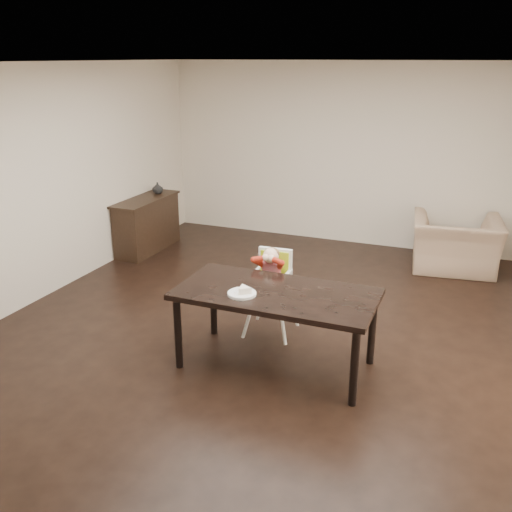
{
  "coord_description": "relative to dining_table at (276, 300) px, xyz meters",
  "views": [
    {
      "loc": [
        1.76,
        -4.94,
        2.75
      ],
      "look_at": [
        -0.26,
        0.05,
        0.86
      ],
      "focal_mm": 40.0,
      "sensor_mm": 36.0,
      "label": 1
    }
  ],
  "objects": [
    {
      "name": "ground",
      "position": [
        -0.16,
        0.49,
        -0.67
      ],
      "size": [
        7.0,
        7.0,
        0.0
      ],
      "primitive_type": "plane",
      "color": "black",
      "rests_on": "ground"
    },
    {
      "name": "room_walls",
      "position": [
        -0.16,
        0.49,
        1.18
      ],
      "size": [
        6.02,
        7.02,
        2.71
      ],
      "color": "beige",
      "rests_on": "ground"
    },
    {
      "name": "dining_table",
      "position": [
        0.0,
        0.0,
        0.0
      ],
      "size": [
        1.8,
        0.9,
        0.75
      ],
      "color": "black",
      "rests_on": "ground"
    },
    {
      "name": "high_chair",
      "position": [
        -0.28,
        0.65,
        -0.01
      ],
      "size": [
        0.41,
        0.41,
        0.93
      ],
      "rotation": [
        0.0,
        0.0,
        0.05
      ],
      "color": "white",
      "rests_on": "ground"
    },
    {
      "name": "plate",
      "position": [
        -0.25,
        -0.18,
        0.1
      ],
      "size": [
        0.3,
        0.3,
        0.07
      ],
      "rotation": [
        0.0,
        0.0,
        0.18
      ],
      "color": "white",
      "rests_on": "dining_table"
    },
    {
      "name": "armchair",
      "position": [
        1.36,
        3.29,
        -0.18
      ],
      "size": [
        1.2,
        0.86,
        0.98
      ],
      "primitive_type": "imported",
      "rotation": [
        0.0,
        0.0,
        3.27
      ],
      "color": "tan",
      "rests_on": "ground"
    },
    {
      "name": "sideboard",
      "position": [
        -2.94,
        2.47,
        -0.27
      ],
      "size": [
        0.44,
        1.26,
        0.79
      ],
      "color": "black",
      "rests_on": "ground"
    },
    {
      "name": "vase",
      "position": [
        -2.94,
        2.81,
        0.2
      ],
      "size": [
        0.18,
        0.19,
        0.16
      ],
      "primitive_type": "imported",
      "rotation": [
        0.0,
        0.0,
        0.13
      ],
      "color": "#99999E",
      "rests_on": "sideboard"
    }
  ]
}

